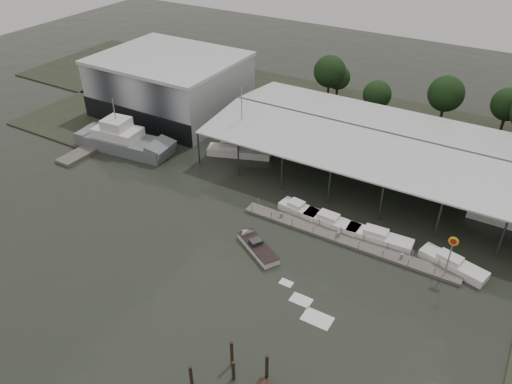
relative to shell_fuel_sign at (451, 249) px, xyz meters
The scene contains 17 objects.
ground 29.06m from the shell_fuel_sign, 159.69° to the right, with size 200.00×200.00×0.00m, color #262A22.
land_strip_far 42.05m from the shell_fuel_sign, 130.15° to the left, with size 140.00×30.00×0.30m.
land_strip_west 70.03m from the shell_fuel_sign, 163.37° to the left, with size 20.00×40.00×0.30m.
storage_warehouse 58.52m from the shell_fuel_sign, 160.06° to the left, with size 24.50×20.50×10.50m.
covered_boat_shed 20.71m from the shell_fuel_sign, 119.05° to the left, with size 58.24×24.00×6.96m.
trawler_dock 57.26m from the shell_fuel_sign, behind, with size 3.00×18.00×0.50m.
floating_dock 12.57m from the shell_fuel_sign, behind, with size 28.00×2.00×1.40m.
shell_fuel_sign is the anchor object (origin of this frame).
grey_trawler 52.34m from the shell_fuel_sign, behind, with size 17.11×6.94×8.84m.
white_sailboat 37.27m from the shell_fuel_sign, 161.43° to the left, with size 10.35×5.98×11.80m.
speedboat_underway 22.29m from the shell_fuel_sign, 162.37° to the right, with size 16.80×10.43×2.00m.
moored_cruiser_0 20.11m from the shell_fuel_sign, behind, with size 5.79×2.94×1.70m.
moored_cruiser_1 15.40m from the shell_fuel_sign, behind, with size 7.56×2.56×1.70m.
moored_cruiser_2 9.41m from the shell_fuel_sign, 165.65° to the left, with size 8.25×2.58×1.70m.
moored_cruiser_3 3.80m from the shell_fuel_sign, 76.95° to the left, with size 8.06×4.12×1.70m.
mooring_pilings 28.76m from the shell_fuel_sign, 118.42° to the right, with size 5.67×7.29×3.71m.
horizon_tree_line 38.38m from the shell_fuel_sign, 93.27° to the left, with size 67.77×11.02×10.10m.
Camera 1 is at (30.10, -37.05, 39.08)m, focal length 35.00 mm.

